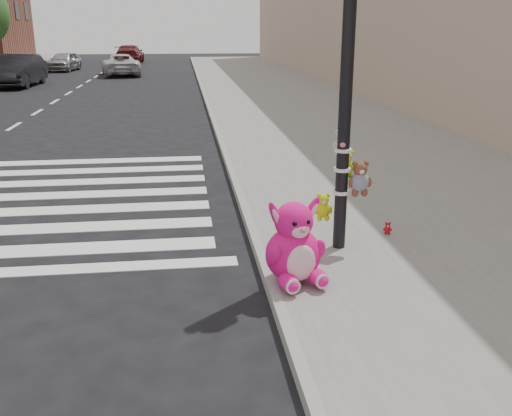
{
  "coord_description": "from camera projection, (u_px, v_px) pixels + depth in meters",
  "views": [
    {
      "loc": [
        0.62,
        -5.03,
        2.93
      ],
      "look_at": [
        1.49,
        1.71,
        0.75
      ],
      "focal_mm": 40.0,
      "sensor_mm": 36.0,
      "label": 1
    }
  ],
  "objects": [
    {
      "name": "ground",
      "position": [
        128.0,
        340.0,
        5.57
      ],
      "size": [
        120.0,
        120.0,
        0.0
      ],
      "primitive_type": "plane",
      "color": "black",
      "rests_on": "ground"
    },
    {
      "name": "sidewalk_near",
      "position": [
        345.0,
        135.0,
        15.6
      ],
      "size": [
        7.0,
        80.0,
        0.14
      ],
      "primitive_type": "cube",
      "color": "slate",
      "rests_on": "ground"
    },
    {
      "name": "signal_pole",
      "position": [
        346.0,
        124.0,
        7.06
      ],
      "size": [
        0.71,
        0.49,
        4.0
      ],
      "color": "black",
      "rests_on": "sidewalk_near"
    },
    {
      "name": "pink_bunny",
      "position": [
        294.0,
        248.0,
        6.4
      ],
      "size": [
        0.76,
        0.84,
        0.99
      ],
      "rotation": [
        0.0,
        0.0,
        0.25
      ],
      "color": "#EE1482",
      "rests_on": "sidewalk_near"
    },
    {
      "name": "car_silver_deep",
      "position": [
        64.0,
        61.0,
        38.24
      ],
      "size": [
        2.01,
        3.9,
        1.27
      ],
      "primitive_type": "imported",
      "rotation": [
        0.0,
        0.0,
        -0.14
      ],
      "color": "#A1A1A5",
      "rests_on": "ground"
    },
    {
      "name": "car_white_near",
      "position": [
        120.0,
        65.0,
        34.82
      ],
      "size": [
        2.83,
        4.91,
        1.29
      ],
      "primitive_type": "imported",
      "rotation": [
        0.0,
        0.0,
        3.3
      ],
      "color": "silver",
      "rests_on": "ground"
    },
    {
      "name": "curb_edge",
      "position": [
        219.0,
        138.0,
        15.18
      ],
      "size": [
        0.12,
        80.0,
        0.15
      ],
      "primitive_type": "cube",
      "color": "gray",
      "rests_on": "ground"
    },
    {
      "name": "red_teddy",
      "position": [
        388.0,
        228.0,
        7.96
      ],
      "size": [
        0.14,
        0.11,
        0.18
      ],
      "primitive_type": null,
      "rotation": [
        0.0,
        0.0,
        -0.24
      ],
      "color": "#B11120",
      "rests_on": "sidewalk_near"
    },
    {
      "name": "car_maroon_near",
      "position": [
        130.0,
        54.0,
        46.2
      ],
      "size": [
        2.11,
        5.0,
        1.44
      ],
      "primitive_type": "imported",
      "rotation": [
        0.0,
        0.0,
        3.12
      ],
      "color": "maroon",
      "rests_on": "ground"
    },
    {
      "name": "car_dark_far",
      "position": [
        18.0,
        70.0,
        28.48
      ],
      "size": [
        1.89,
        4.85,
        1.57
      ],
      "primitive_type": "imported",
      "rotation": [
        0.0,
        0.0,
        -0.05
      ],
      "color": "black",
      "rests_on": "ground"
    }
  ]
}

